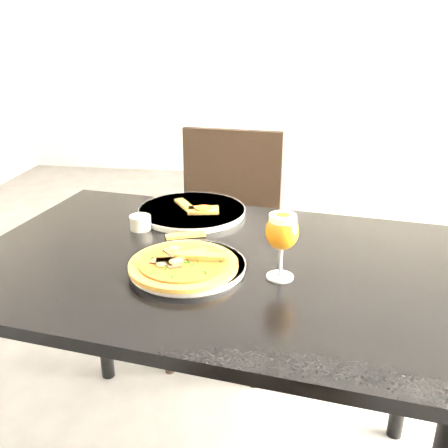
% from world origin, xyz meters
% --- Properties ---
extents(ground, '(6.00, 6.00, 0.00)m').
position_xyz_m(ground, '(0.00, 0.00, 0.00)').
color(ground, '#535355').
rests_on(ground, ground).
extents(dining_table, '(1.30, 0.96, 0.75)m').
position_xyz_m(dining_table, '(-0.20, -0.32, 0.66)').
color(dining_table, black).
rests_on(dining_table, ground).
extents(chair_far, '(0.46, 0.46, 0.91)m').
position_xyz_m(chair_far, '(-0.26, 0.37, 0.50)').
color(chair_far, black).
rests_on(chair_far, ground).
extents(plate_main, '(0.29, 0.29, 0.01)m').
position_xyz_m(plate_main, '(-0.24, -0.39, 0.76)').
color(plate_main, white).
rests_on(plate_main, dining_table).
extents(pizza, '(0.26, 0.26, 0.03)m').
position_xyz_m(pizza, '(-0.25, -0.41, 0.77)').
color(pizza, '#9F6E26').
rests_on(pizza, plate_main).
extents(plate_second, '(0.41, 0.41, 0.02)m').
position_xyz_m(plate_second, '(-0.31, -0.02, 0.76)').
color(plate_second, white).
rests_on(plate_second, dining_table).
extents(crust_scraps, '(0.16, 0.13, 0.01)m').
position_xyz_m(crust_scraps, '(-0.29, -0.03, 0.77)').
color(crust_scraps, '#9F6E26').
rests_on(crust_scraps, plate_second).
extents(loose_crust, '(0.11, 0.07, 0.01)m').
position_xyz_m(loose_crust, '(-0.29, -0.20, 0.75)').
color(loose_crust, '#9F6E26').
rests_on(loose_crust, dining_table).
extents(sauce_cup, '(0.06, 0.06, 0.04)m').
position_xyz_m(sauce_cup, '(-0.43, -0.16, 0.77)').
color(sauce_cup, beige).
rests_on(sauce_cup, dining_table).
extents(beer_glass, '(0.08, 0.08, 0.16)m').
position_xyz_m(beer_glass, '(-0.02, -0.40, 0.86)').
color(beer_glass, silver).
rests_on(beer_glass, dining_table).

